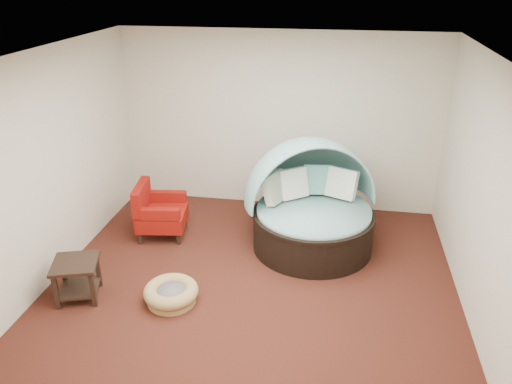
% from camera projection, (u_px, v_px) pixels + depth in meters
% --- Properties ---
extents(floor, '(5.00, 5.00, 0.00)m').
position_uv_depth(floor, '(251.00, 289.00, 6.14)').
color(floor, '#4C1E15').
rests_on(floor, ground).
extents(wall_back, '(5.00, 0.00, 5.00)m').
position_uv_depth(wall_back, '(279.00, 122.00, 7.81)').
color(wall_back, beige).
rests_on(wall_back, floor).
extents(wall_front, '(5.00, 0.00, 5.00)m').
position_uv_depth(wall_front, '(183.00, 334.00, 3.32)').
color(wall_front, beige).
rests_on(wall_front, floor).
extents(wall_left, '(0.00, 5.00, 5.00)m').
position_uv_depth(wall_left, '(45.00, 171.00, 5.95)').
color(wall_left, beige).
rests_on(wall_left, floor).
extents(wall_right, '(0.00, 5.00, 5.00)m').
position_uv_depth(wall_right, '(487.00, 202.00, 5.18)').
color(wall_right, beige).
rests_on(wall_right, floor).
extents(ceiling, '(5.00, 5.00, 0.00)m').
position_uv_depth(ceiling, '(250.00, 57.00, 4.98)').
color(ceiling, white).
rests_on(ceiling, wall_back).
extents(canopy_daybed, '(2.21, 2.19, 1.54)m').
position_uv_depth(canopy_daybed, '(312.00, 198.00, 6.87)').
color(canopy_daybed, black).
rests_on(canopy_daybed, floor).
extents(pet_basket, '(0.72, 0.72, 0.23)m').
position_uv_depth(pet_basket, '(171.00, 293.00, 5.87)').
color(pet_basket, '#9A7D46').
rests_on(pet_basket, floor).
extents(red_armchair, '(0.78, 0.78, 0.81)m').
position_uv_depth(red_armchair, '(158.00, 212.00, 7.25)').
color(red_armchair, black).
rests_on(red_armchair, floor).
extents(side_table, '(0.64, 0.64, 0.49)m').
position_uv_depth(side_table, '(77.00, 275.00, 5.88)').
color(side_table, black).
rests_on(side_table, floor).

